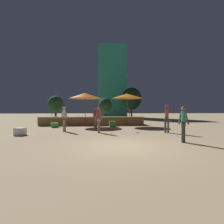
% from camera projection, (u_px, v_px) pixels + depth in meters
% --- Properties ---
extents(ground_plane, '(120.00, 120.00, 0.00)m').
position_uv_depth(ground_plane, '(122.00, 146.00, 7.40)').
color(ground_plane, tan).
extents(wooden_deck, '(10.07, 2.81, 0.85)m').
position_uv_depth(wooden_deck, '(92.00, 121.00, 17.99)').
color(wooden_deck, olive).
rests_on(wooden_deck, ground).
extents(patio_umbrella_0, '(2.96, 2.96, 3.16)m').
position_uv_depth(patio_umbrella_0, '(85.00, 96.00, 16.21)').
color(patio_umbrella_0, brown).
rests_on(patio_umbrella_0, ground).
extents(patio_umbrella_1, '(2.93, 2.93, 3.13)m').
position_uv_depth(patio_umbrella_1, '(127.00, 96.00, 16.55)').
color(patio_umbrella_1, brown).
rests_on(patio_umbrella_1, ground).
extents(cube_seat_0, '(0.72, 0.72, 0.40)m').
position_uv_depth(cube_seat_0, '(54.00, 125.00, 15.05)').
color(cube_seat_0, '#4CC651').
rests_on(cube_seat_0, ground).
extents(cube_seat_1, '(0.67, 0.67, 0.44)m').
position_uv_depth(cube_seat_1, '(20.00, 132.00, 10.54)').
color(cube_seat_1, white).
rests_on(cube_seat_1, ground).
extents(cube_seat_2, '(0.55, 0.55, 0.49)m').
position_uv_depth(cube_seat_2, '(112.00, 124.00, 15.59)').
color(cube_seat_2, '#4CC651').
rests_on(cube_seat_2, ground).
extents(person_0, '(0.47, 0.33, 1.83)m').
position_uv_depth(person_0, '(95.00, 116.00, 14.20)').
color(person_0, '#997051').
rests_on(person_0, ground).
extents(person_1, '(0.49, 0.29, 1.73)m').
position_uv_depth(person_1, '(64.00, 118.00, 12.34)').
color(person_1, '#72664C').
rests_on(person_1, ground).
extents(person_2, '(0.54, 0.29, 1.69)m').
position_uv_depth(person_2, '(99.00, 119.00, 11.64)').
color(person_2, '#997051').
rests_on(person_2, ground).
extents(person_3, '(0.43, 0.41, 1.70)m').
position_uv_depth(person_3, '(183.00, 123.00, 8.22)').
color(person_3, '#3F3F47').
rests_on(person_3, ground).
extents(person_4, '(0.31, 0.54, 1.89)m').
position_uv_depth(person_4, '(167.00, 116.00, 11.61)').
color(person_4, brown).
rests_on(person_4, ground).
extents(bistro_chair_0, '(0.42, 0.41, 0.90)m').
position_uv_depth(bistro_chair_0, '(52.00, 111.00, 17.83)').
color(bistro_chair_0, '#1E4C47').
rests_on(bistro_chair_0, wooden_deck).
extents(bistro_chair_1, '(0.48, 0.48, 0.90)m').
position_uv_depth(bistro_chair_1, '(116.00, 111.00, 18.11)').
color(bistro_chair_1, '#1E4C47').
rests_on(bistro_chair_1, wooden_deck).
extents(bistro_chair_2, '(0.48, 0.48, 0.90)m').
position_uv_depth(bistro_chair_2, '(129.00, 111.00, 18.06)').
color(bistro_chair_2, '#47474C').
rests_on(bistro_chair_2, wooden_deck).
extents(frisbee_disc, '(0.26, 0.26, 0.03)m').
position_uv_depth(frisbee_disc, '(137.00, 133.00, 11.51)').
color(frisbee_disc, '#33B2D8').
rests_on(frisbee_disc, ground).
extents(background_tree_0, '(2.11, 2.11, 3.44)m').
position_uv_depth(background_tree_0, '(56.00, 104.00, 24.09)').
color(background_tree_0, '#3D2B1C').
rests_on(background_tree_0, ground).
extents(background_tree_1, '(2.07, 2.07, 3.30)m').
position_uv_depth(background_tree_1, '(105.00, 106.00, 26.83)').
color(background_tree_1, '#3D2B1C').
rests_on(background_tree_1, ground).
extents(background_tree_2, '(3.26, 3.26, 5.13)m').
position_uv_depth(background_tree_2, '(132.00, 99.00, 28.72)').
color(background_tree_2, '#3D2B1C').
rests_on(background_tree_2, ground).
extents(distant_building, '(5.67, 3.61, 14.35)m').
position_uv_depth(distant_building, '(112.00, 82.00, 35.77)').
color(distant_building, teal).
rests_on(distant_building, ground).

